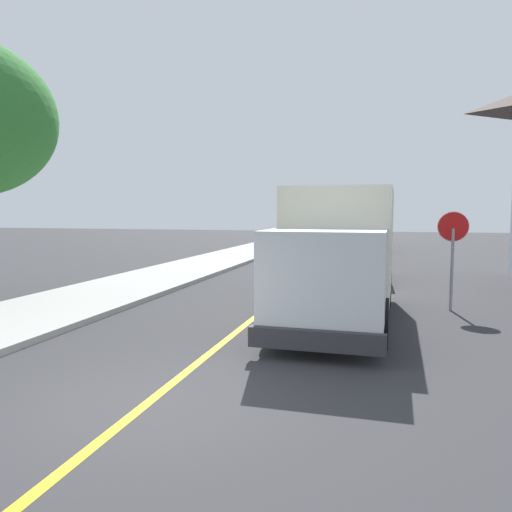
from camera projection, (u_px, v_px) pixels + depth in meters
The scene contains 9 objects.
ground_plane at pixel (144, 406), 6.78m from camera, with size 120.00×120.00×0.00m, color #303033.
sidewalk_curb at pixel (20, 318), 12.00m from camera, with size 3.60×60.00×0.15m, color #9E9E99.
centre_line_yellow at pixel (287, 291), 16.41m from camera, with size 0.16×56.00×0.01m, color gold.
box_truck at pixel (341, 248), 12.18m from camera, with size 2.53×7.22×3.20m.
parked_car_near at pixel (363, 259), 19.18m from camera, with size 1.98×4.47×1.67m.
parked_car_mid at pixel (364, 247), 25.87m from camera, with size 1.80×4.40×1.67m.
parked_car_far at pixel (371, 240), 32.05m from camera, with size 1.84×4.42×1.67m.
parked_car_furthest at pixel (372, 236), 37.50m from camera, with size 1.93×4.45×1.67m.
stop_sign at pixel (453, 241), 13.14m from camera, with size 0.80×0.10×2.65m.
Camera 1 is at (3.17, -5.96, 2.66)m, focal length 34.83 mm.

